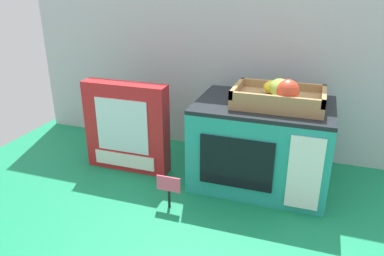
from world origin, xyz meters
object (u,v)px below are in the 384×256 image
(toy_microwave, at_px, (262,144))
(food_groups_crate, at_px, (279,97))
(cookie_set_box, at_px, (127,127))
(price_sign, at_px, (169,187))

(toy_microwave, distance_m, food_groups_crate, 0.17)
(cookie_set_box, bearing_deg, food_groups_crate, 4.10)
(cookie_set_box, distance_m, price_sign, 0.30)
(food_groups_crate, xyz_separation_m, cookie_set_box, (-0.48, -0.03, -0.14))
(cookie_set_box, bearing_deg, price_sign, -39.13)
(toy_microwave, relative_size, price_sign, 4.06)
(cookie_set_box, xyz_separation_m, price_sign, (0.22, -0.18, -0.08))
(toy_microwave, height_order, cookie_set_box, cookie_set_box)
(food_groups_crate, relative_size, cookie_set_box, 0.86)
(toy_microwave, bearing_deg, cookie_set_box, -173.16)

